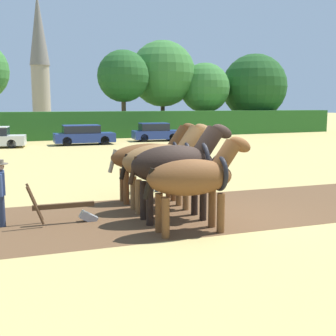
% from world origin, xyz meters
% --- Properties ---
extents(ground_plane, '(240.00, 240.00, 0.00)m').
position_xyz_m(ground_plane, '(0.00, 0.00, 0.00)').
color(ground_plane, tan).
extents(plowed_furrow_strip, '(27.84, 6.69, 0.01)m').
position_xyz_m(plowed_furrow_strip, '(-5.17, 1.39, 0.00)').
color(plowed_furrow_strip, brown).
rests_on(plowed_furrow_strip, ground).
extents(hedgerow, '(59.67, 1.98, 2.37)m').
position_xyz_m(hedgerow, '(0.00, 27.84, 1.19)').
color(hedgerow, '#286023').
rests_on(hedgerow, ground).
extents(tree_center, '(5.03, 5.03, 8.23)m').
position_xyz_m(tree_center, '(7.39, 30.76, 5.69)').
color(tree_center, brown).
rests_on(tree_center, ground).
extents(tree_center_right, '(6.86, 6.86, 9.62)m').
position_xyz_m(tree_center_right, '(12.25, 32.41, 6.18)').
color(tree_center_right, '#423323').
rests_on(tree_center_right, ground).
extents(tree_right, '(5.29, 5.29, 7.40)m').
position_xyz_m(tree_right, '(16.62, 31.15, 4.74)').
color(tree_right, '#423323').
rests_on(tree_right, ground).
extents(tree_far_right, '(7.32, 7.32, 8.65)m').
position_xyz_m(tree_far_right, '(23.06, 31.29, 4.99)').
color(tree_far_right, '#4C3823').
rests_on(tree_far_right, ground).
extents(church_spire, '(3.13, 3.13, 20.34)m').
position_xyz_m(church_spire, '(3.54, 61.63, 10.64)').
color(church_spire, gray).
rests_on(church_spire, ground).
extents(draft_horse_lead_left, '(2.72, 1.05, 2.28)m').
position_xyz_m(draft_horse_lead_left, '(-1.08, -0.69, 1.29)').
color(draft_horse_lead_left, brown).
rests_on(draft_horse_lead_left, ground).
extents(draft_horse_lead_right, '(2.87, 1.22, 2.52)m').
position_xyz_m(draft_horse_lead_right, '(-0.98, 0.45, 1.44)').
color(draft_horse_lead_right, black).
rests_on(draft_horse_lead_right, ground).
extents(draft_horse_trail_left, '(2.83, 1.20, 2.48)m').
position_xyz_m(draft_horse_trail_left, '(-0.88, 1.59, 1.38)').
color(draft_horse_trail_left, brown).
rests_on(draft_horse_trail_left, ground).
extents(draft_horse_trail_right, '(2.99, 1.04, 2.45)m').
position_xyz_m(draft_horse_trail_right, '(-0.77, 2.74, 1.37)').
color(draft_horse_trail_right, brown).
rests_on(draft_horse_trail_right, ground).
extents(plow, '(1.74, 0.49, 1.13)m').
position_xyz_m(plow, '(-3.59, 1.25, 0.32)').
color(plow, '#4C331E').
rests_on(plow, ground).
extents(farmer_at_plow, '(0.41, 0.64, 1.63)m').
position_xyz_m(farmer_at_plow, '(-5.14, 1.66, 0.94)').
color(farmer_at_plow, '#28334C').
rests_on(farmer_at_plow, ground).
extents(farmer_beside_team, '(0.41, 0.55, 1.60)m').
position_xyz_m(farmer_beside_team, '(-0.18, 4.01, 0.92)').
color(farmer_beside_team, '#28334C').
rests_on(farmer_beside_team, ground).
extents(parked_car_center_left, '(4.53, 2.06, 1.47)m').
position_xyz_m(parked_car_center_left, '(1.44, 22.18, 0.71)').
color(parked_car_center_left, navy).
rests_on(parked_car_center_left, ground).
extents(parked_car_center, '(4.03, 2.25, 1.48)m').
position_xyz_m(parked_car_center, '(7.61, 23.04, 0.71)').
color(parked_car_center, navy).
rests_on(parked_car_center, ground).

